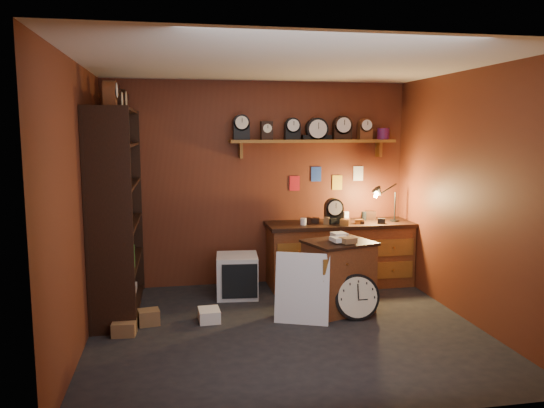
{
  "coord_description": "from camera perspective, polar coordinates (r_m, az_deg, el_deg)",
  "views": [
    {
      "loc": [
        -1.12,
        -5.16,
        2.06
      ],
      "look_at": [
        -0.09,
        0.35,
        1.28
      ],
      "focal_mm": 35.0,
      "sensor_mm": 36.0,
      "label": 1
    }
  ],
  "objects": [
    {
      "name": "floor",
      "position": [
        5.67,
        1.6,
        -13.38
      ],
      "size": [
        4.0,
        4.0,
        0.0
      ],
      "primitive_type": "plane",
      "color": "black",
      "rests_on": "ground"
    },
    {
      "name": "room_shell",
      "position": [
        5.41,
        1.89,
        4.33
      ],
      "size": [
        4.02,
        3.62,
        2.71
      ],
      "color": "#632B17",
      "rests_on": "ground"
    },
    {
      "name": "shelving_unit",
      "position": [
        6.23,
        -16.67,
        0.16
      ],
      "size": [
        0.47,
        1.6,
        2.58
      ],
      "color": "black",
      "rests_on": "ground"
    },
    {
      "name": "workbench",
      "position": [
        7.16,
        7.3,
        -4.95
      ],
      "size": [
        1.95,
        0.66,
        1.36
      ],
      "color": "brown",
      "rests_on": "ground"
    },
    {
      "name": "low_cabinet",
      "position": [
        6.15,
        7.19,
        -7.4
      ],
      "size": [
        0.86,
        0.78,
        0.9
      ],
      "rotation": [
        0.0,
        0.0,
        0.3
      ],
      "color": "brown",
      "rests_on": "ground"
    },
    {
      "name": "big_round_clock",
      "position": [
        5.96,
        9.11,
        -9.86
      ],
      "size": [
        0.51,
        0.17,
        0.51
      ],
      "color": "black",
      "rests_on": "ground"
    },
    {
      "name": "white_panel",
      "position": [
        5.89,
        3.22,
        -12.57
      ],
      "size": [
        0.6,
        0.36,
        0.77
      ],
      "primitive_type": "cube",
      "rotation": [
        -0.17,
        0.0,
        -0.38
      ],
      "color": "silver",
      "rests_on": "ground"
    },
    {
      "name": "mini_fridge",
      "position": [
        6.68,
        -3.77,
        -7.7
      ],
      "size": [
        0.55,
        0.57,
        0.52
      ],
      "rotation": [
        0.0,
        0.0,
        -0.09
      ],
      "color": "silver",
      "rests_on": "ground"
    },
    {
      "name": "floor_box_a",
      "position": [
        5.71,
        -15.61,
        -12.76
      ],
      "size": [
        0.24,
        0.21,
        0.14
      ],
      "primitive_type": "cube",
      "rotation": [
        0.0,
        0.0,
        -0.07
      ],
      "color": "brown",
      "rests_on": "ground"
    },
    {
      "name": "floor_box_b",
      "position": [
        5.92,
        -6.78,
        -11.78
      ],
      "size": [
        0.24,
        0.28,
        0.13
      ],
      "primitive_type": "cube",
      "rotation": [
        0.0,
        0.0,
        0.05
      ],
      "color": "white",
      "rests_on": "ground"
    },
    {
      "name": "floor_box_c",
      "position": [
        5.93,
        -13.11,
        -11.78
      ],
      "size": [
        0.24,
        0.21,
        0.16
      ],
      "primitive_type": "cube",
      "rotation": [
        0.0,
        0.0,
        0.16
      ],
      "color": "brown",
      "rests_on": "ground"
    }
  ]
}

